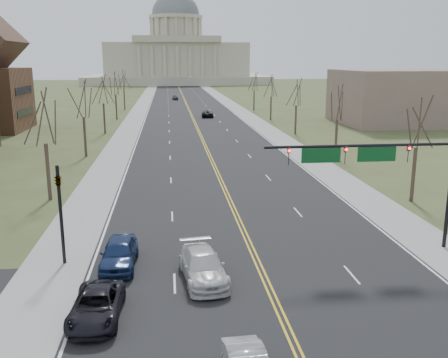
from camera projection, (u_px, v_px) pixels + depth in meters
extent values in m
cube|color=black|center=(189.00, 109.00, 124.34)|extent=(20.00, 380.00, 0.01)
cube|color=black|center=(281.00, 315.00, 23.83)|extent=(120.00, 14.00, 0.01)
cube|color=gray|center=(140.00, 109.00, 123.03)|extent=(4.00, 380.00, 0.03)
cube|color=gray|center=(236.00, 108.00, 125.63)|extent=(4.00, 380.00, 0.03)
cube|color=gold|center=(189.00, 109.00, 124.33)|extent=(0.42, 380.00, 0.01)
cube|color=silver|center=(149.00, 109.00, 123.27)|extent=(0.15, 380.00, 0.01)
cube|color=silver|center=(227.00, 108.00, 125.39)|extent=(0.15, 380.00, 0.01)
cube|color=#B0AB93|center=(177.00, 79.00, 259.17)|extent=(90.00, 60.00, 4.00)
cube|color=#B0AB93|center=(177.00, 59.00, 256.84)|extent=(70.00, 40.00, 16.00)
cube|color=#B0AB93|center=(177.00, 39.00, 234.81)|extent=(42.00, 3.00, 3.00)
cylinder|color=#B0AB93|center=(176.00, 31.00, 253.58)|extent=(24.00, 24.00, 12.00)
cylinder|color=#B0AB93|center=(176.00, 17.00, 251.99)|extent=(27.00, 27.00, 1.60)
ellipsoid|color=slate|center=(176.00, 16.00, 251.81)|extent=(24.00, 24.00, 22.80)
cylinder|color=black|center=(362.00, 146.00, 30.20)|extent=(12.00, 0.18, 0.18)
imported|color=black|center=(408.00, 154.00, 30.65)|extent=(0.35, 0.40, 1.10)
sphere|color=#FF0C0C|center=(410.00, 148.00, 30.42)|extent=(0.18, 0.18, 0.18)
imported|color=black|center=(345.00, 155.00, 30.22)|extent=(0.35, 0.40, 1.10)
sphere|color=#FF0C0C|center=(346.00, 150.00, 29.99)|extent=(0.18, 0.18, 0.18)
imported|color=black|center=(289.00, 156.00, 29.84)|extent=(0.35, 0.40, 1.10)
sphere|color=#FF0C0C|center=(289.00, 151.00, 29.61)|extent=(0.18, 0.18, 0.18)
cube|color=#0C4C1E|center=(377.00, 154.00, 30.43)|extent=(2.40, 0.12, 0.90)
cube|color=#0C4C1E|center=(321.00, 155.00, 30.05)|extent=(2.40, 0.12, 0.90)
cylinder|color=black|center=(61.00, 216.00, 29.13)|extent=(0.20, 0.20, 6.00)
imported|color=black|center=(58.00, 179.00, 28.62)|extent=(0.32, 0.36, 0.99)
cylinder|color=#3D2D24|center=(413.00, 175.00, 42.36)|extent=(0.32, 0.32, 4.68)
cylinder|color=#3D2D24|center=(48.00, 172.00, 42.83)|extent=(0.32, 0.32, 4.95)
cylinder|color=#3D2D24|center=(336.00, 139.00, 61.69)|extent=(0.32, 0.32, 4.68)
cylinder|color=#3D2D24|center=(85.00, 137.00, 62.16)|extent=(0.32, 0.32, 4.95)
cylinder|color=#3D2D24|center=(296.00, 120.00, 81.02)|extent=(0.32, 0.32, 4.68)
cylinder|color=#3D2D24|center=(104.00, 119.00, 81.49)|extent=(0.32, 0.32, 4.95)
cylinder|color=#3D2D24|center=(271.00, 108.00, 100.34)|extent=(0.32, 0.32, 4.68)
cylinder|color=#3D2D24|center=(116.00, 107.00, 100.82)|extent=(0.32, 0.32, 4.95)
cylinder|color=#3D2D24|center=(254.00, 100.00, 119.67)|extent=(0.32, 0.32, 4.68)
cylinder|color=#3D2D24|center=(124.00, 100.00, 120.15)|extent=(0.32, 0.32, 4.95)
cube|color=black|center=(26.00, 112.00, 85.62)|extent=(0.10, 9.80, 1.20)
cube|color=black|center=(24.00, 90.00, 84.77)|extent=(0.10, 9.80, 1.20)
cube|color=#765E54|center=(406.00, 97.00, 94.65)|extent=(25.00, 20.00, 10.00)
imported|color=black|center=(96.00, 306.00, 23.25)|extent=(2.41, 4.94, 1.35)
imported|color=#BABABA|center=(203.00, 266.00, 27.42)|extent=(2.81, 5.68, 1.59)
imported|color=navy|center=(119.00, 253.00, 29.16)|extent=(2.12, 4.98, 1.68)
imported|color=black|center=(207.00, 114.00, 105.74)|extent=(2.60, 5.26, 1.44)
imported|color=#414247|center=(175.00, 97.00, 151.39)|extent=(1.89, 4.18, 1.39)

